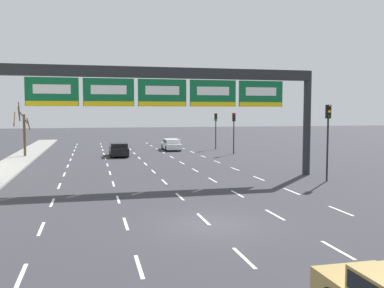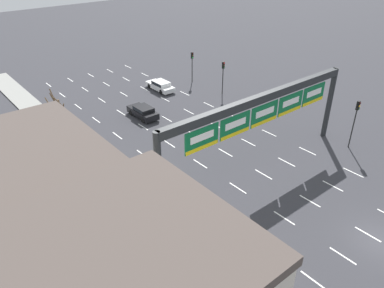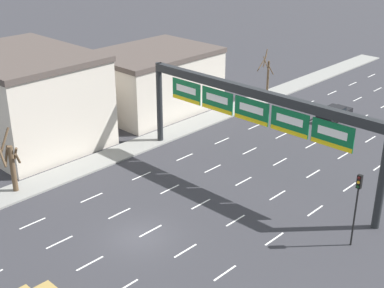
# 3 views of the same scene
# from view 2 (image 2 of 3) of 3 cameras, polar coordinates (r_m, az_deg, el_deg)

# --- Properties ---
(ground_plane) EXTENTS (220.00, 220.00, 0.00)m
(ground_plane) POSITION_cam_2_polar(r_m,az_deg,el_deg) (30.56, 26.87, -13.18)
(ground_plane) COLOR #333338
(lane_dashes) EXTENTS (13.32, 67.00, 0.01)m
(lane_dashes) POSITION_cam_2_polar(r_m,az_deg,el_deg) (36.03, 7.86, -2.88)
(lane_dashes) COLOR white
(lane_dashes) RESTS_ON ground_plane
(sign_gantry) EXTENTS (21.94, 0.70, 7.54)m
(sign_gantry) POSITION_cam_2_polar(r_m,az_deg,el_deg) (32.27, 10.64, 5.01)
(sign_gantry) COLOR #232628
(sign_gantry) RESTS_ON ground_plane
(building_far) EXTENTS (9.58, 12.87, 6.45)m
(building_far) POSITION_cam_2_polar(r_m,az_deg,el_deg) (29.54, -23.00, -5.75)
(building_far) COLOR beige
(building_far) RESTS_ON ground_plane
(car_black) EXTENTS (1.85, 4.39, 1.38)m
(car_black) POSITION_cam_2_polar(r_m,az_deg,el_deg) (44.68, -7.47, 4.95)
(car_black) COLOR black
(car_black) RESTS_ON ground_plane
(car_white) EXTENTS (1.82, 4.77, 1.34)m
(car_white) POSITION_cam_2_polar(r_m,az_deg,el_deg) (52.57, -4.83, 8.91)
(car_white) COLOR silver
(car_white) RESTS_ON ground_plane
(traffic_light_near_gantry) EXTENTS (0.30, 0.35, 5.06)m
(traffic_light_near_gantry) POSITION_cam_2_polar(r_m,az_deg,el_deg) (40.01, 23.71, 4.04)
(traffic_light_near_gantry) COLOR black
(traffic_light_near_gantry) RESTS_ON ground_plane
(traffic_light_mid_block) EXTENTS (0.30, 0.35, 4.47)m
(traffic_light_mid_block) POSITION_cam_2_polar(r_m,az_deg,el_deg) (50.43, 4.77, 11.00)
(traffic_light_mid_block) COLOR black
(traffic_light_mid_block) RESTS_ON ground_plane
(traffic_light_far_end) EXTENTS (0.30, 0.35, 4.40)m
(traffic_light_far_end) POSITION_cam_2_polar(r_m,az_deg,el_deg) (54.76, 0.03, 12.55)
(traffic_light_far_end) COLOR black
(traffic_light_far_end) RESTS_ON ground_plane
(tree_bare_second) EXTENTS (1.57, 1.86, 5.43)m
(tree_bare_second) POSITION_cam_2_polar(r_m,az_deg,el_deg) (41.11, -19.52, 4.34)
(tree_bare_second) COLOR brown
(tree_bare_second) RESTS_ON sidewalk_left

